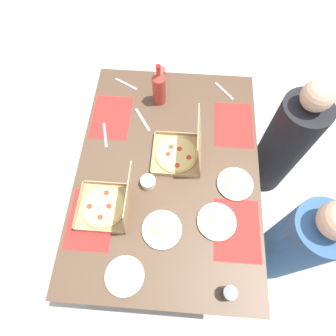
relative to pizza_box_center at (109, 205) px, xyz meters
The scene contains 22 objects.
ground_plane 0.90m from the pizza_box_center, 131.91° to the left, with size 6.00×6.00×0.00m, color beige.
dining_table 0.45m from the pizza_box_center, 131.91° to the left, with size 1.60×1.13×0.74m.
placemat_near_left 0.65m from the pizza_box_center, behind, with size 0.36×0.26×0.00m, color red.
placemat_near_right 0.13m from the pizza_box_center, 52.92° to the right, with size 0.36×0.26×0.00m, color red.
placemat_far_left 0.98m from the pizza_box_center, 131.30° to the left, with size 0.36×0.26×0.00m, color red.
placemat_far_right 0.74m from the pizza_box_center, 84.16° to the left, with size 0.36×0.26×0.00m, color red.
pizza_box_center is the anchor object (origin of this frame).
pizza_box_corner_right 0.55m from the pizza_box_center, 134.01° to the left, with size 0.30×0.31×0.34m.
plate_far_left 0.62m from the pizza_box_center, 86.68° to the left, with size 0.22×0.22×0.03m.
plate_near_left 0.39m from the pizza_box_center, 20.63° to the left, with size 0.21×0.21×0.02m.
plate_middle 0.75m from the pizza_box_center, 105.56° to the left, with size 0.22×0.22×0.03m.
plate_far_right 0.33m from the pizza_box_center, 71.13° to the left, with size 0.23×0.23×0.03m.
soda_bottle 0.84m from the pizza_box_center, 164.96° to the left, with size 0.09×0.09×0.32m.
cup_spare 0.79m from the pizza_box_center, 58.67° to the left, with size 0.07×0.07×0.09m, color #333338.
cup_clear_left 1.03m from the pizza_box_center, 168.25° to the left, with size 0.07×0.07×0.09m, color #BF4742.
condiment_bowl 0.27m from the pizza_box_center, 129.58° to the left, with size 0.09×0.09×0.05m, color white.
fork_by_far_left 0.94m from the pizza_box_center, behind, with size 0.19×0.02×0.01m, color #B7B7BC.
knife_by_far_right 0.65m from the pizza_box_center, 169.60° to the left, with size 0.21×0.02×0.01m, color #B7B7BC.
fork_by_near_right 1.15m from the pizza_box_center, 144.02° to the left, with size 0.19×0.02×0.01m, color #B7B7BC.
fork_by_near_left 0.51m from the pizza_box_center, 166.86° to the right, with size 0.19×0.02×0.01m, color #B7B7BC.
diner_left_seat 1.34m from the pizza_box_center, 119.38° to the left, with size 0.32×0.32×1.16m.
diner_right_seat 1.18m from the pizza_box_center, 86.25° to the left, with size 0.32×0.32×1.13m.
Camera 1 is at (0.79, 0.06, 2.34)m, focal length 30.55 mm.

